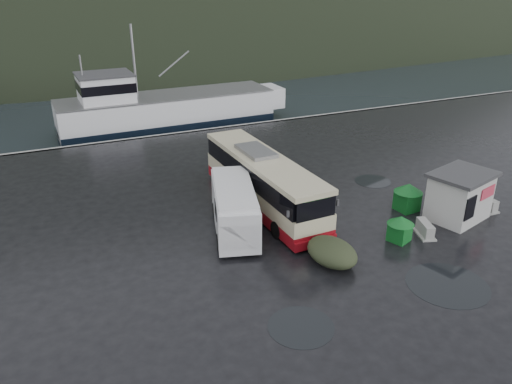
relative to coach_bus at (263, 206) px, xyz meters
name	(u,v)px	position (x,y,z in m)	size (l,w,h in m)	color
ground	(296,244)	(-0.32, -4.56, 0.00)	(160.00, 160.00, 0.00)	black
harbor_water	(71,28)	(-0.32, 105.44, 0.00)	(300.00, 180.00, 0.02)	black
quay_edge	(180,133)	(-0.32, 15.44, 0.00)	(160.00, 0.60, 1.50)	#999993
coach_bus	(263,206)	(0.00, 0.00, 0.00)	(2.81, 11.06, 3.12)	beige
white_van	(235,230)	(-2.53, -2.01, 0.00)	(2.05, 5.96, 2.49)	white
waste_bin_left	(398,240)	(4.43, -6.33, 0.00)	(0.95, 0.95, 1.32)	#116321
waste_bin_right	(406,210)	(7.04, -3.73, 0.00)	(1.12, 1.12, 1.57)	#116321
dome_tent	(331,262)	(0.32, -6.69, 0.00)	(1.94, 2.72, 1.07)	#2F3721
ticket_kiosk	(456,218)	(8.83, -5.63, 0.00)	(3.33, 2.52, 2.60)	#BCBCB7
jersey_barrier_a	(424,235)	(5.95, -6.43, 0.00)	(0.71, 1.42, 0.71)	#999993
jersey_barrier_b	(485,209)	(11.08, -5.49, 0.00)	(0.72, 1.43, 0.72)	#999993
fishing_trawler	(168,113)	(0.39, 21.95, 0.00)	(23.27, 5.12, 9.31)	white
puddles	(392,263)	(2.84, -7.87, 0.01)	(13.36, 13.53, 0.01)	black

